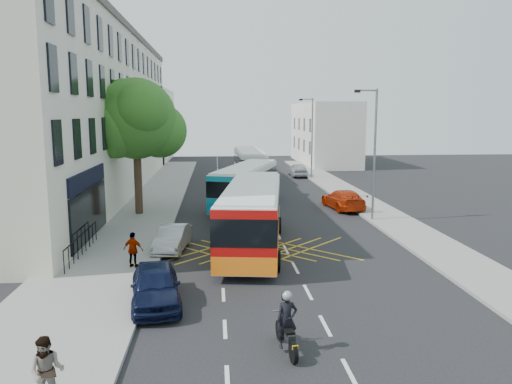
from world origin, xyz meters
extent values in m
plane|color=black|center=(0.00, 0.00, 0.00)|extent=(120.00, 120.00, 0.00)
cube|color=gray|center=(-8.50, 15.00, 0.07)|extent=(5.00, 70.00, 0.15)
cube|color=gray|center=(7.50, 15.00, 0.07)|extent=(3.00, 70.00, 0.15)
cube|color=beige|center=(-14.00, 24.50, 6.50)|extent=(8.00, 45.00, 13.00)
cube|color=#59544C|center=(-14.00, 24.50, 13.25)|extent=(8.30, 45.00, 0.50)
cube|color=black|center=(-9.95, 8.00, 3.40)|extent=(0.12, 7.00, 0.90)
cube|color=black|center=(-9.95, 8.00, 1.60)|extent=(0.12, 7.00, 2.60)
cube|color=silver|center=(-14.00, 55.00, 5.00)|extent=(8.00, 20.00, 10.00)
cube|color=silver|center=(11.00, 48.00, 4.00)|extent=(6.00, 18.00, 8.00)
cylinder|color=#382619|center=(-8.50, 15.00, 2.35)|extent=(0.50, 0.50, 4.40)
sphere|color=#215618|center=(-8.50, 15.00, 6.35)|extent=(5.20, 5.20, 5.20)
sphere|color=#215618|center=(-7.10, 15.80, 5.55)|extent=(3.60, 3.60, 3.60)
sphere|color=#215618|center=(-9.70, 14.40, 5.75)|extent=(3.80, 3.80, 3.80)
sphere|color=#215618|center=(-7.90, 13.70, 6.95)|extent=(3.40, 3.40, 3.40)
sphere|color=#215618|center=(-9.30, 16.10, 7.35)|extent=(3.20, 3.20, 3.20)
cylinder|color=slate|center=(6.30, 12.00, 4.15)|extent=(0.14, 0.14, 8.00)
cylinder|color=slate|center=(5.70, 12.00, 8.05)|extent=(1.20, 0.10, 0.10)
cube|color=black|center=(5.10, 12.00, 8.00)|extent=(0.35, 0.15, 0.18)
cylinder|color=slate|center=(6.30, 32.00, 4.15)|extent=(0.14, 0.14, 8.00)
cylinder|color=slate|center=(5.70, 32.00, 8.05)|extent=(1.20, 0.10, 0.10)
cube|color=black|center=(5.10, 32.00, 8.00)|extent=(0.35, 0.15, 0.18)
cube|color=silver|center=(-1.61, 6.53, 1.72)|extent=(4.06, 11.52, 2.72)
cube|color=silver|center=(-1.61, 6.53, 3.13)|extent=(3.83, 11.27, 0.12)
cube|color=black|center=(-1.61, 6.53, 2.10)|extent=(4.13, 11.59, 1.13)
cube|color=orange|center=(-1.61, 6.53, 0.77)|extent=(4.12, 11.58, 0.77)
cube|color=#AC0B09|center=(-2.37, 0.97, 1.74)|extent=(2.59, 0.45, 2.56)
cube|color=#FF0C0C|center=(-3.39, 1.10, 1.03)|extent=(0.26, 0.09, 0.25)
cube|color=#FF0C0C|center=(-1.35, 0.82, 1.03)|extent=(0.26, 0.09, 0.25)
cylinder|color=black|center=(-2.47, 9.75, 0.46)|extent=(0.41, 0.95, 0.92)
cylinder|color=black|center=(0.07, 9.41, 0.46)|extent=(0.41, 0.95, 0.92)
cylinder|color=black|center=(-3.40, 2.95, 0.46)|extent=(0.41, 0.95, 0.92)
cylinder|color=black|center=(-0.86, 2.60, 0.46)|extent=(0.41, 0.95, 0.92)
cube|color=silver|center=(-1.24, 17.89, 1.59)|extent=(5.55, 10.65, 2.51)
cube|color=silver|center=(-1.24, 17.89, 2.89)|extent=(5.31, 10.39, 0.11)
cube|color=black|center=(-1.24, 17.89, 1.94)|extent=(5.63, 10.72, 1.04)
cube|color=#0D7BA6|center=(-1.24, 17.89, 0.71)|extent=(5.62, 10.71, 0.71)
cube|color=#0D92AA|center=(-2.88, 12.97, 1.61)|extent=(2.32, 0.86, 2.37)
cube|color=#FF0C0C|center=(-3.77, 13.26, 0.95)|extent=(0.26, 0.14, 0.25)
cube|color=#FF0C0C|center=(-2.00, 12.66, 0.95)|extent=(0.26, 0.14, 0.25)
cylinder|color=black|center=(-1.46, 20.96, 0.43)|extent=(0.52, 0.89, 0.85)
cylinder|color=black|center=(0.79, 20.21, 0.43)|extent=(0.52, 0.89, 0.85)
cylinder|color=black|center=(-3.47, 14.94, 0.43)|extent=(0.52, 0.89, 0.85)
cylinder|color=black|center=(-1.22, 14.19, 0.43)|extent=(0.52, 0.89, 0.85)
cube|color=silver|center=(-0.02, 32.10, 1.63)|extent=(2.68, 10.76, 2.58)
cube|color=silver|center=(-0.02, 32.10, 2.97)|extent=(2.48, 10.54, 0.12)
cube|color=black|center=(-0.02, 32.10, 2.00)|extent=(2.74, 10.82, 1.07)
cube|color=#0C9A9E|center=(-0.02, 32.10, 0.73)|extent=(2.73, 10.81, 0.73)
cube|color=silver|center=(0.11, 26.78, 1.65)|extent=(2.47, 0.16, 2.43)
cube|color=#FF0C0C|center=(-0.86, 26.75, 0.97)|extent=(0.25, 0.07, 0.25)
cube|color=#FF0C0C|center=(1.07, 26.79, 0.97)|extent=(0.25, 0.07, 0.25)
cylinder|color=black|center=(-1.30, 34.99, 0.44)|extent=(0.29, 0.88, 0.88)
cylinder|color=black|center=(1.13, 35.05, 0.44)|extent=(0.29, 0.88, 0.88)
cylinder|color=black|center=(-1.15, 28.48, 0.44)|extent=(0.29, 0.88, 0.88)
cylinder|color=black|center=(1.28, 28.53, 0.44)|extent=(0.29, 0.88, 0.88)
cylinder|color=black|center=(-1.39, -5.29, 0.30)|extent=(0.19, 0.62, 0.61)
cylinder|color=black|center=(-1.58, -3.88, 0.30)|extent=(0.19, 0.62, 0.61)
cube|color=black|center=(-1.48, -4.58, 0.59)|extent=(0.36, 1.16, 0.21)
cube|color=black|center=(-1.51, -4.35, 0.76)|extent=(0.32, 0.46, 0.19)
cube|color=black|center=(-1.45, -4.82, 0.71)|extent=(0.31, 0.50, 0.10)
cylinder|color=slate|center=(-1.57, -3.93, 0.67)|extent=(0.11, 0.42, 0.80)
cylinder|color=slate|center=(-1.55, -4.07, 1.00)|extent=(0.57, 0.11, 0.04)
cube|color=gold|center=(-1.37, -5.45, 0.52)|extent=(0.17, 0.04, 0.12)
imported|color=black|center=(-1.48, -4.63, 0.96)|extent=(0.64, 0.47, 1.64)
sphere|color=#99999E|center=(-1.48, -4.63, 1.66)|extent=(0.29, 0.29, 0.29)
imported|color=black|center=(-5.60, -0.76, 0.71)|extent=(2.23, 4.36, 1.42)
imported|color=#A8ACB0|center=(-5.60, 6.32, 0.61)|extent=(1.77, 3.84, 1.22)
imported|color=#B42907|center=(5.50, 16.11, 0.69)|extent=(2.50, 4.96, 1.38)
imported|color=#383A3F|center=(0.65, 44.14, 0.64)|extent=(2.61, 4.80, 1.28)
imported|color=#AAADB2|center=(5.32, 34.34, 0.71)|extent=(1.77, 4.22, 1.43)
imported|color=black|center=(2.50, 46.46, 0.69)|extent=(1.87, 4.30, 1.37)
imported|color=gray|center=(-7.27, -7.05, 0.97)|extent=(0.81, 0.63, 1.64)
imported|color=gray|center=(-7.00, 3.25, 0.92)|extent=(0.97, 0.62, 1.53)
camera|label=1|loc=(-3.43, -17.83, 6.74)|focal=35.00mm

